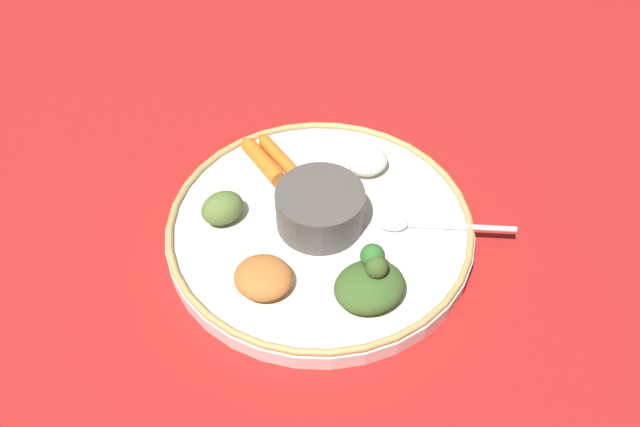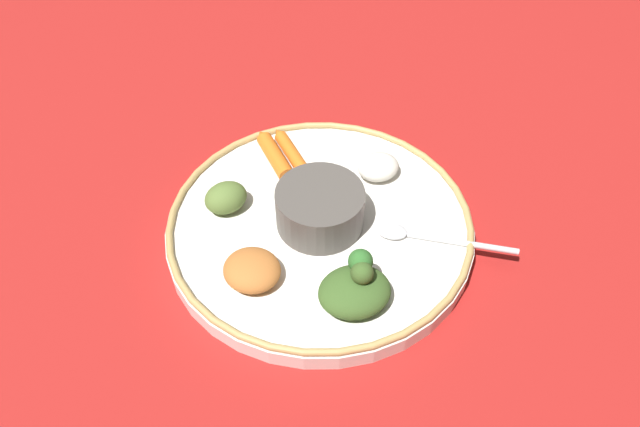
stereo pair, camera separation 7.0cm
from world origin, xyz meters
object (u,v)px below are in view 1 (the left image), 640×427
Objects in this scene: carrot_near_spoon at (277,154)px; carrot_outer at (261,159)px; center_bowl at (320,207)px; spoon at (424,225)px; greens_pile at (370,282)px.

carrot_outer is (-0.02, 0.01, 0.00)m from carrot_near_spoon.
spoon is at bearing -51.92° from center_bowl.
carrot_outer is at bearing 78.86° from center_bowl.
carrot_near_spoon is at bearing 68.47° from center_bowl.
greens_pile is (-0.11, -0.01, 0.02)m from spoon.
greens_pile is at bearing -105.88° from carrot_outer.
carrot_outer reaches higher than spoon.
center_bowl is at bearing 128.08° from spoon.
carrot_near_spoon is 0.98× the size of carrot_outer.
carrot_near_spoon is (-0.03, 0.20, 0.00)m from spoon.
carrot_outer reaches higher than carrot_near_spoon.
center_bowl is at bearing -101.14° from carrot_outer.
center_bowl reaches higher than carrot_near_spoon.
greens_pile is (-0.04, -0.10, -0.01)m from center_bowl.
greens_pile is 1.04× the size of carrot_near_spoon.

